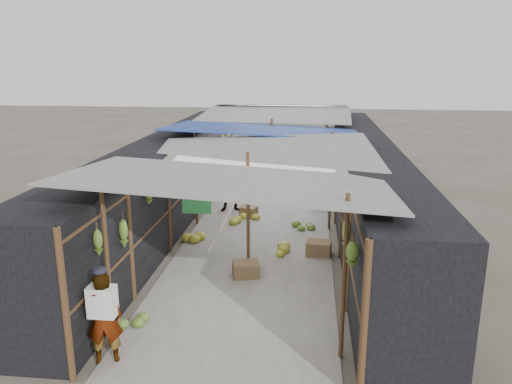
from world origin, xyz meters
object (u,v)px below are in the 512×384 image
at_px(crate_near, 246,269).
at_px(vendor_elderly, 104,318).
at_px(shopper_blue, 233,185).
at_px(black_basin, 323,196).
at_px(vendor_seated, 314,197).

xyz_separation_m(crate_near, vendor_elderly, (-1.68, -3.24, 0.57)).
relative_size(crate_near, shopper_blue, 0.34).
bearing_deg(shopper_blue, crate_near, -88.66).
bearing_deg(shopper_blue, vendor_elderly, -105.88).
relative_size(black_basin, shopper_blue, 0.40).
distance_m(black_basin, vendor_seated, 1.30).
relative_size(crate_near, vendor_seated, 0.68).
xyz_separation_m(crate_near, vendor_seated, (1.42, 5.05, 0.24)).
height_order(black_basin, shopper_blue, shopper_blue).
distance_m(crate_near, shopper_blue, 4.71).
relative_size(black_basin, vendor_seated, 0.81).
relative_size(crate_near, vendor_elderly, 0.37).
bearing_deg(vendor_elderly, shopper_blue, -112.52).
bearing_deg(black_basin, vendor_elderly, -109.64).
relative_size(crate_near, black_basin, 0.84).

